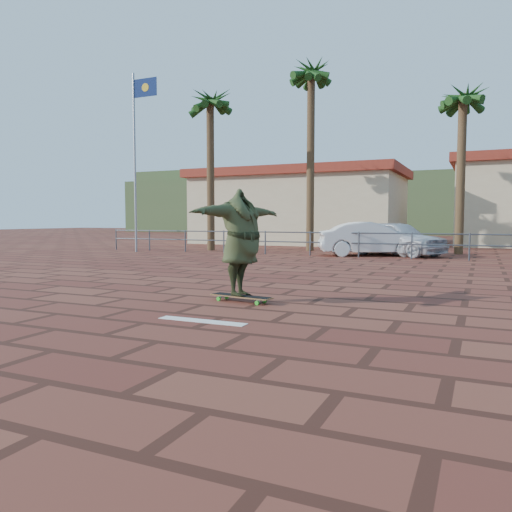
{
  "coord_description": "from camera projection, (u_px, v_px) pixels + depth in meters",
  "views": [
    {
      "loc": [
        4.42,
        -7.45,
        1.5
      ],
      "look_at": [
        0.53,
        1.1,
        0.8
      ],
      "focal_mm": 35.0,
      "sensor_mm": 36.0,
      "label": 1
    }
  ],
  "objects": [
    {
      "name": "palm_left",
      "position": [
        311.0,
        79.0,
        22.97
      ],
      "size": [
        2.4,
        2.4,
        9.45
      ],
      "color": "brown",
      "rests_on": "ground"
    },
    {
      "name": "building_west",
      "position": [
        300.0,
        206.0,
        30.98
      ],
      "size": [
        12.6,
        7.6,
        4.5
      ],
      "color": "beige",
      "rests_on": "ground"
    },
    {
      "name": "longboard",
      "position": [
        241.0,
        297.0,
        9.0
      ],
      "size": [
        1.24,
        0.44,
        0.12
      ],
      "rotation": [
        0.0,
        0.0,
        -0.15
      ],
      "color": "olive",
      "rests_on": "ground"
    },
    {
      "name": "palm_center",
      "position": [
        463.0,
        103.0,
        20.85
      ],
      "size": [
        2.4,
        2.4,
        7.75
      ],
      "color": "brown",
      "rests_on": "ground"
    },
    {
      "name": "skateboarder",
      "position": [
        241.0,
        242.0,
        8.93
      ],
      "size": [
        1.15,
        2.44,
        1.92
      ],
      "primitive_type": "imported",
      "rotation": [
        0.0,
        0.0,
        1.35
      ],
      "color": "#353D21",
      "rests_on": "longboard"
    },
    {
      "name": "car_white",
      "position": [
        371.0,
        239.0,
        20.34
      ],
      "size": [
        4.43,
        2.99,
        1.38
      ],
      "primitive_type": "imported",
      "rotation": [
        0.0,
        0.0,
        1.97
      ],
      "color": "white",
      "rests_on": "ground"
    },
    {
      "name": "ground",
      "position": [
        203.0,
        305.0,
        8.7
      ],
      "size": [
        120.0,
        120.0,
        0.0
      ],
      "primitive_type": "plane",
      "color": "brown",
      "rests_on": "ground"
    },
    {
      "name": "hill_back",
      "position": [
        272.0,
        201.0,
        68.32
      ],
      "size": [
        35.0,
        14.0,
        8.0
      ],
      "primitive_type": "cube",
      "color": "#384C28",
      "rests_on": "ground"
    },
    {
      "name": "flagpole",
      "position": [
        137.0,
        149.0,
        22.42
      ],
      "size": [
        1.3,
        0.1,
        8.0
      ],
      "color": "gray",
      "rests_on": "ground"
    },
    {
      "name": "paint_stripe",
      "position": [
        202.0,
        321.0,
        7.32
      ],
      "size": [
        1.4,
        0.22,
        0.01
      ],
      "primitive_type": "cube",
      "color": "white",
      "rests_on": "ground"
    },
    {
      "name": "hill_front",
      "position": [
        439.0,
        205.0,
        53.86
      ],
      "size": [
        70.0,
        18.0,
        6.0
      ],
      "primitive_type": "cube",
      "color": "#384C28",
      "rests_on": "ground"
    },
    {
      "name": "car_silver",
      "position": [
        396.0,
        238.0,
        20.61
      ],
      "size": [
        4.52,
        3.46,
        1.44
      ],
      "primitive_type": "imported",
      "rotation": [
        0.0,
        0.0,
        1.09
      ],
      "color": "silver",
      "rests_on": "ground"
    },
    {
      "name": "guardrail",
      "position": [
        359.0,
        240.0,
        19.54
      ],
      "size": [
        24.06,
        0.06,
        1.0
      ],
      "color": "#47494F",
      "rests_on": "ground"
    },
    {
      "name": "palm_far_left",
      "position": [
        210.0,
        106.0,
        23.55
      ],
      "size": [
        2.4,
        2.4,
        8.25
      ],
      "color": "brown",
      "rests_on": "ground"
    }
  ]
}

